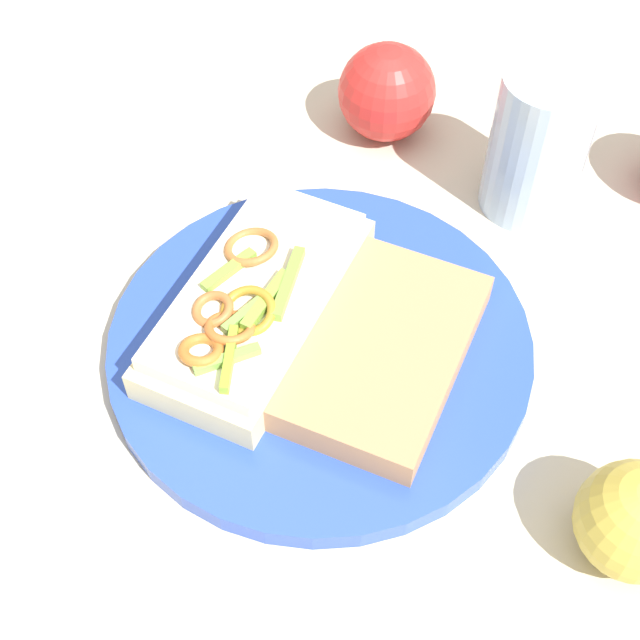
{
  "coord_description": "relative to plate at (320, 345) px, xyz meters",
  "views": [
    {
      "loc": [
        0.32,
        0.14,
        0.5
      ],
      "look_at": [
        0.0,
        0.0,
        0.04
      ],
      "focal_mm": 50.0,
      "sensor_mm": 36.0,
      "label": 1
    }
  ],
  "objects": [
    {
      "name": "ground_plane",
      "position": [
        0.0,
        0.0,
        -0.01
      ],
      "size": [
        2.0,
        2.0,
        0.0
      ],
      "primitive_type": "plane",
      "color": "beige",
      "rests_on": "ground"
    },
    {
      "name": "plate",
      "position": [
        0.0,
        0.0,
        0.0
      ],
      "size": [
        0.28,
        0.28,
        0.02
      ],
      "primitive_type": "cylinder",
      "color": "blue",
      "rests_on": "ground_plane"
    },
    {
      "name": "sandwich",
      "position": [
        0.0,
        -0.05,
        0.03
      ],
      "size": [
        0.19,
        0.09,
        0.05
      ],
      "rotation": [
        0.0,
        0.0,
        3.13
      ],
      "color": "beige",
      "rests_on": "plate"
    },
    {
      "name": "bread_slice_side",
      "position": [
        0.0,
        0.05,
        0.02
      ],
      "size": [
        0.16,
        0.1,
        0.02
      ],
      "primitive_type": "cube",
      "rotation": [
        0.0,
        0.0,
        3.15
      ],
      "color": "tan",
      "rests_on": "plate"
    },
    {
      "name": "apple_1",
      "position": [
        -0.23,
        -0.04,
        0.03
      ],
      "size": [
        0.11,
        0.11,
        0.08
      ],
      "primitive_type": "sphere",
      "rotation": [
        0.0,
        0.0,
        0.57
      ],
      "color": "red",
      "rests_on": "ground_plane"
    },
    {
      "name": "apple_2",
      "position": [
        0.06,
        0.22,
        0.03
      ],
      "size": [
        0.09,
        0.09,
        0.07
      ],
      "primitive_type": "sphere",
      "rotation": [
        0.0,
        0.0,
        5.74
      ],
      "color": "gold",
      "rests_on": "ground_plane"
    },
    {
      "name": "drinking_glass",
      "position": [
        -0.2,
        0.09,
        0.05
      ],
      "size": [
        0.07,
        0.07,
        0.12
      ],
      "primitive_type": "cylinder",
      "color": "silver",
      "rests_on": "ground_plane"
    }
  ]
}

